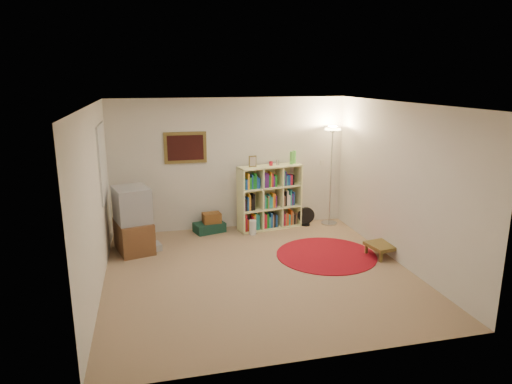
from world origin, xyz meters
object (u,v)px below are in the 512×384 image
tv_stand (133,221)px  side_table (383,246)px  floor_lamp (332,143)px  floor_fan (306,216)px  suitcase (209,227)px  bookshelf (269,198)px

tv_stand → side_table: tv_stand is taller
floor_lamp → floor_fan: bearing=178.9°
tv_stand → side_table: size_ratio=2.03×
suitcase → floor_lamp: bearing=-17.4°
bookshelf → side_table: bookshelf is taller
suitcase → bookshelf: bearing=-17.4°
floor_fan → tv_stand: (-3.27, -0.62, 0.34)m
floor_lamp → side_table: (0.20, -1.80, -1.45)m
bookshelf → suitcase: 1.26m
floor_lamp → side_table: floor_lamp is taller
tv_stand → bookshelf: bearing=-0.7°
floor_fan → bookshelf: bearing=-178.3°
floor_lamp → tv_stand: (-3.76, -0.61, -1.10)m
suitcase → side_table: (2.61, -1.88, 0.09)m
bookshelf → floor_fan: bearing=-13.0°
bookshelf → tv_stand: (-2.52, -0.64, -0.07)m
floor_fan → suitcase: (-1.92, 0.06, -0.10)m
bookshelf → floor_fan: 0.86m
floor_lamp → floor_fan: (-0.49, 0.01, -1.44)m
floor_fan → tv_stand: bearing=-165.5°
bookshelf → suitcase: bookshelf is taller
floor_fan → suitcase: size_ratio=0.59×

